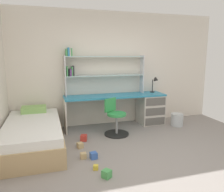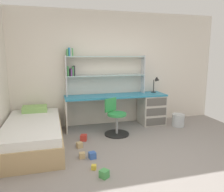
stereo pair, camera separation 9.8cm
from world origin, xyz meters
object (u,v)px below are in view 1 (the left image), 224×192
bookshelf_hutch (97,68)px  bed_platform (33,134)px  desk (141,107)px  toy_block_red_0 (84,138)px  desk_lamp (156,82)px  waste_bin (177,120)px  toy_block_yellow_1 (96,167)px  toy_block_natural_5 (83,156)px  swivel_chair (116,121)px  toy_block_natural_4 (80,145)px  toy_block_green_2 (107,174)px  toy_block_blue_3 (94,156)px

bookshelf_hutch → bed_platform: bearing=-148.0°
desk → toy_block_red_0: desk is taller
desk_lamp → waste_bin: (0.37, -0.46, -0.86)m
toy_block_red_0 → toy_block_yellow_1: toy_block_red_0 is taller
toy_block_yellow_1 → toy_block_natural_5: toy_block_natural_5 is taller
swivel_chair → toy_block_natural_5: 1.27m
toy_block_natural_4 → toy_block_red_0: bearing=69.3°
waste_bin → toy_block_natural_5: size_ratio=3.12×
bed_platform → toy_block_green_2: 1.73m
swivel_chair → toy_block_green_2: (-0.63, -1.59, -0.24)m
desk_lamp → toy_block_natural_4: (-2.05, -1.09, -0.96)m
desk → swivel_chair: bearing=-147.5°
bookshelf_hutch → toy_block_natural_5: bookshelf_hutch is taller
bed_platform → toy_block_red_0: 0.95m
swivel_chair → bed_platform: 1.65m
toy_block_red_0 → toy_block_green_2: bearing=-86.7°
bookshelf_hutch → desk_lamp: size_ratio=4.87×
desk → toy_block_natural_5: size_ratio=25.09×
bed_platform → toy_block_red_0: bearing=1.4°
desk → swivel_chair: size_ratio=3.09×
waste_bin → desk_lamp: bearing=128.8°
toy_block_yellow_1 → swivel_chair: bearing=61.4°
bookshelf_hutch → waste_bin: 2.27m
toy_block_yellow_1 → toy_block_natural_4: toy_block_natural_4 is taller
bookshelf_hutch → toy_block_natural_4: 1.88m
bookshelf_hutch → toy_block_yellow_1: bookshelf_hutch is taller
bed_platform → toy_block_blue_3: (0.96, -0.78, -0.19)m
desk → toy_block_natural_4: 1.97m
swivel_chair → toy_block_green_2: 1.72m
desk_lamp → swivel_chair: bearing=-154.1°
swivel_chair → waste_bin: size_ratio=2.60×
bookshelf_hutch → toy_block_blue_3: bookshelf_hutch is taller
bed_platform → toy_block_red_0: size_ratio=16.99×
desk_lamp → waste_bin: 1.04m
toy_block_red_0 → bookshelf_hutch: bearing=60.8°
toy_block_red_0 → toy_block_blue_3: (0.03, -0.80, -0.01)m
swivel_chair → bed_platform: swivel_chair is taller
toy_block_yellow_1 → toy_block_natural_5: 0.43m
desk_lamp → toy_block_yellow_1: size_ratio=5.43×
swivel_chair → toy_block_natural_5: (-0.84, -0.92, -0.25)m
toy_block_yellow_1 → toy_block_natural_5: bearing=105.9°
swivel_chair → toy_block_red_0: swivel_chair is taller
bookshelf_hutch → toy_block_green_2: (-0.40, -2.27, -1.33)m
desk → bookshelf_hutch: bookshelf_hutch is taller
desk_lamp → bed_platform: 3.07m
swivel_chair → toy_block_yellow_1: (-0.73, -1.33, -0.26)m
toy_block_yellow_1 → toy_block_blue_3: (0.04, 0.35, 0.02)m
toy_block_red_0 → toy_block_natural_4: (-0.12, -0.32, -0.01)m
toy_block_yellow_1 → toy_block_natural_4: (-0.10, 0.84, 0.01)m
swivel_chair → toy_block_yellow_1: swivel_chair is taller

